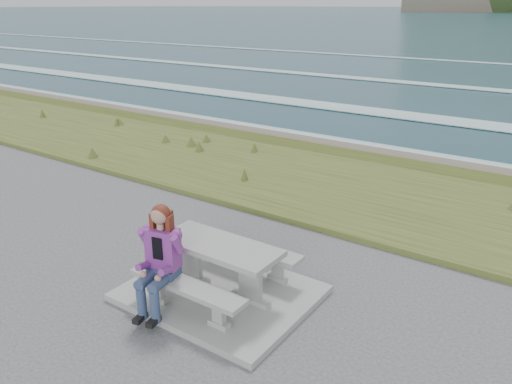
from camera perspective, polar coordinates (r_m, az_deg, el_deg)
concrete_slab at (r=7.45m, az=-4.08°, el=-11.42°), size 2.60×2.10×0.10m
picnic_table at (r=7.13m, az=-4.21°, el=-7.11°), size 1.80×0.75×0.75m
bench_landward at (r=6.80m, az=-7.92°, el=-11.08°), size 1.80×0.35×0.45m
bench_seaward at (r=7.73m, az=-0.90°, el=-6.67°), size 1.80×0.35×0.45m
grass_verge at (r=11.38m, az=11.82°, el=-0.33°), size 160.00×4.50×0.22m
shore_drop at (r=13.97m, az=16.61°, el=3.20°), size 160.00×0.80×2.20m
ocean at (r=30.77m, az=26.90°, el=7.77°), size 1600.00×1600.00×0.09m
seated_woman at (r=6.85m, az=-11.13°, el=-9.16°), size 0.56×0.81×1.48m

